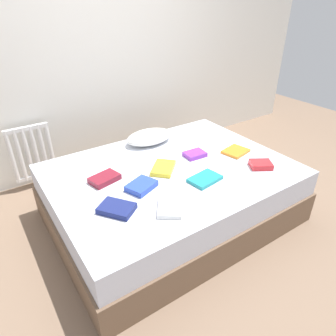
# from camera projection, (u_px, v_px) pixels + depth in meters

# --- Properties ---
(ground_plane) EXTENTS (8.00, 8.00, 0.00)m
(ground_plane) POSITION_uv_depth(u_px,v_px,m) (171.00, 215.00, 2.79)
(ground_plane) COLOR #7F6651
(back_wall) EXTENTS (6.00, 0.10, 2.80)m
(back_wall) POSITION_uv_depth(u_px,v_px,m) (96.00, 36.00, 3.06)
(back_wall) COLOR silver
(back_wall) RESTS_ON ground
(bed) EXTENTS (2.00, 1.50, 0.50)m
(bed) POSITION_uv_depth(u_px,v_px,m) (171.00, 193.00, 2.67)
(bed) COLOR brown
(bed) RESTS_ON ground
(radiator) EXTENTS (0.41, 0.04, 0.57)m
(radiator) POSITION_uv_depth(u_px,v_px,m) (32.00, 153.00, 3.03)
(radiator) COLOR white
(radiator) RESTS_ON ground
(pillow) EXTENTS (0.47, 0.29, 0.12)m
(pillow) POSITION_uv_depth(u_px,v_px,m) (149.00, 137.00, 2.95)
(pillow) COLOR white
(pillow) RESTS_ON bed
(textbook_orange) EXTENTS (0.26, 0.22, 0.02)m
(textbook_orange) POSITION_uv_depth(u_px,v_px,m) (236.00, 151.00, 2.79)
(textbook_orange) COLOR orange
(textbook_orange) RESTS_ON bed
(textbook_teal) EXTENTS (0.27, 0.20, 0.03)m
(textbook_teal) POSITION_uv_depth(u_px,v_px,m) (205.00, 179.00, 2.37)
(textbook_teal) COLOR teal
(textbook_teal) RESTS_ON bed
(textbook_blue) EXTENTS (0.26, 0.23, 0.05)m
(textbook_blue) POSITION_uv_depth(u_px,v_px,m) (141.00, 186.00, 2.27)
(textbook_blue) COLOR #2847B7
(textbook_blue) RESTS_ON bed
(textbook_red) EXTENTS (0.22, 0.21, 0.05)m
(textbook_red) POSITION_uv_depth(u_px,v_px,m) (261.00, 165.00, 2.55)
(textbook_red) COLOR red
(textbook_red) RESTS_ON bed
(textbook_navy) EXTENTS (0.27, 0.28, 0.04)m
(textbook_navy) POSITION_uv_depth(u_px,v_px,m) (117.00, 208.00, 2.03)
(textbook_navy) COLOR navy
(textbook_navy) RESTS_ON bed
(textbook_yellow) EXTENTS (0.29, 0.29, 0.04)m
(textbook_yellow) POSITION_uv_depth(u_px,v_px,m) (163.00, 168.00, 2.51)
(textbook_yellow) COLOR yellow
(textbook_yellow) RESTS_ON bed
(textbook_purple) EXTENTS (0.19, 0.15, 0.04)m
(textbook_purple) POSITION_uv_depth(u_px,v_px,m) (195.00, 154.00, 2.72)
(textbook_purple) COLOR purple
(textbook_purple) RESTS_ON bed
(textbook_white) EXTENTS (0.26, 0.27, 0.03)m
(textbook_white) POSITION_uv_depth(u_px,v_px,m) (170.00, 207.00, 2.05)
(textbook_white) COLOR white
(textbook_white) RESTS_ON bed
(textbook_maroon) EXTENTS (0.25, 0.20, 0.04)m
(textbook_maroon) POSITION_uv_depth(u_px,v_px,m) (105.00, 179.00, 2.36)
(textbook_maroon) COLOR maroon
(textbook_maroon) RESTS_ON bed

